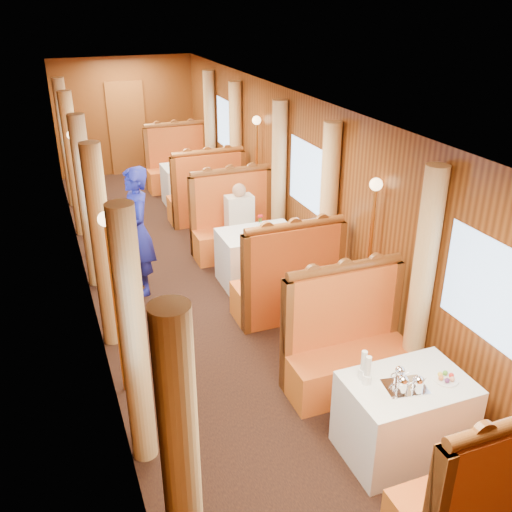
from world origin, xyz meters
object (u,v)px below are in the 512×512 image
table_far (192,185)px  banquette_far_aft (179,168)px  banquette_near_fwd (487,502)px  passenger (240,215)px  tea_tray (405,387)px  rose_vase_mid (260,220)px  banquette_mid_fwd (288,286)px  rose_vase_far (193,156)px  banquette_near_aft (347,350)px  teapot_right (418,387)px  table_near (404,417)px  table_mid (258,257)px  steward (137,232)px  teapot_back (399,376)px  banquette_far_fwd (207,199)px  teapot_left (402,387)px  banquette_mid_aft (234,228)px  fruit_plate (446,378)px

table_far → banquette_far_aft: 1.02m
banquette_near_fwd → passenger: banquette_near_fwd is taller
tea_tray → rose_vase_mid: 3.56m
banquette_mid_fwd → rose_vase_far: 4.52m
banquette_near_fwd → passenger: size_ratio=1.76×
banquette_near_fwd → banquette_near_aft: 2.03m
banquette_near_aft → teapot_right: bearing=-91.3°
banquette_near_fwd → teapot_right: bearing=91.7°
tea_tray → table_near: bearing=34.1°
table_near → table_mid: 3.50m
teapot_right → steward: 4.25m
teapot_right → teapot_back: (-0.06, 0.17, -0.00)m
table_far → banquette_far_fwd: 1.02m
teapot_left → steward: 4.17m
teapot_right → rose_vase_far: 7.12m
banquette_far_aft → teapot_back: size_ratio=9.35×
banquette_far_aft → passenger: 3.79m
table_far → rose_vase_mid: bearing=-89.5°
rose_vase_mid → banquette_mid_fwd: bearing=-91.6°
table_near → steward: (-1.58, 3.81, 0.49)m
banquette_far_fwd → rose_vase_far: (0.04, 0.99, 0.50)m
banquette_near_aft → banquette_far_fwd: size_ratio=1.00×
banquette_mid_fwd → teapot_left: banquette_mid_fwd is taller
table_near → banquette_far_fwd: banquette_far_fwd is taller
banquette_far_aft → steward: size_ratio=0.77×
banquette_near_aft → passenger: (-0.00, 3.22, 0.32)m
table_far → teapot_back: size_ratio=7.33×
rose_vase_far → steward: size_ratio=0.21×
table_mid → teapot_left: size_ratio=6.55×
tea_tray → banquette_far_aft: bearing=89.5°
banquette_mid_aft → fruit_plate: 4.63m
banquette_near_aft → banquette_far_aft: size_ratio=1.00×
table_near → table_far: (0.00, 7.00, 0.00)m
table_mid → banquette_far_fwd: 2.49m
teapot_left → steward: steward is taller
fruit_plate → table_far: bearing=92.4°
banquette_mid_aft → banquette_far_fwd: (0.00, 1.47, 0.00)m
teapot_left → teapot_back: 0.15m
table_mid → teapot_left: teapot_left is taller
table_mid → banquette_near_aft: bearing=-90.0°
banquette_mid_aft → passenger: banquette_mid_aft is taller
banquette_near_aft → fruit_plate: bearing=-74.8°
table_mid → steward: size_ratio=0.60×
banquette_mid_aft → teapot_left: 4.64m
banquette_mid_fwd → passenger: banquette_mid_fwd is taller
banquette_near_aft → teapot_back: (-0.08, -0.98, 0.38)m
banquette_far_aft → teapot_back: (-0.08, -7.98, 0.38)m
teapot_left → banquette_mid_aft: bearing=96.5°
banquette_mid_fwd → teapot_back: banquette_mid_fwd is taller
teapot_left → teapot_back: bearing=73.0°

